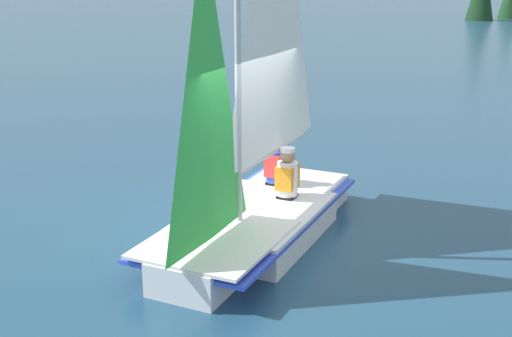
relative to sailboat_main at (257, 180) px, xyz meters
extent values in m
plane|color=navy|center=(-0.04, -0.02, -0.85)|extent=(260.00, 260.00, 0.00)
cube|color=silver|center=(-0.04, -0.02, -0.64)|extent=(2.79, 2.53, 0.42)
cube|color=silver|center=(-1.45, -0.83, -0.64)|extent=(1.27, 1.24, 0.42)
cube|color=silver|center=(1.38, 0.79, -0.64)|extent=(1.51, 1.66, 0.42)
cube|color=blue|center=(-0.04, -0.02, -0.50)|extent=(4.36, 3.44, 0.05)
cube|color=silver|center=(-1.04, -0.59, -0.41)|extent=(2.37, 2.21, 0.04)
cylinder|color=#B7B7BC|center=(-0.49, -0.28, 2.31)|extent=(0.08, 0.08, 5.49)
cylinder|color=#B7B7BC|center=(0.50, 0.28, 0.26)|extent=(2.01, 1.19, 0.07)
pyramid|color=green|center=(-1.17, -0.67, 1.47)|extent=(1.25, 0.74, 3.59)
cube|color=black|center=(1.85, 1.05, -0.70)|extent=(0.08, 0.07, 0.29)
cube|color=black|center=(0.64, 0.14, -0.62)|extent=(0.36, 0.35, 0.45)
cylinder|color=white|center=(0.64, 0.14, -0.14)|extent=(0.41, 0.41, 0.50)
cube|color=orange|center=(0.64, 0.14, -0.12)|extent=(0.42, 0.39, 0.35)
sphere|color=#A87A56|center=(0.64, 0.14, 0.21)|extent=(0.22, 0.22, 0.22)
cylinder|color=white|center=(0.64, 0.14, 0.29)|extent=(0.29, 0.29, 0.06)
cube|color=black|center=(0.89, 0.75, -0.62)|extent=(0.36, 0.35, 0.45)
cylinder|color=blue|center=(0.89, 0.75, -0.14)|extent=(0.41, 0.41, 0.50)
cube|color=red|center=(0.89, 0.75, -0.12)|extent=(0.42, 0.39, 0.35)
sphere|color=brown|center=(0.89, 0.75, 0.21)|extent=(0.22, 0.22, 0.22)
cylinder|color=black|center=(0.89, 0.75, 0.29)|extent=(0.29, 0.29, 0.06)
camera|label=1|loc=(-4.86, -6.80, 2.71)|focal=45.00mm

